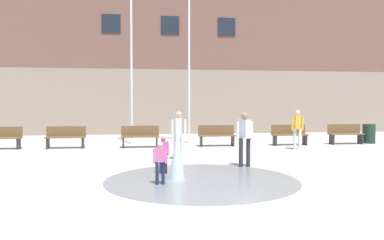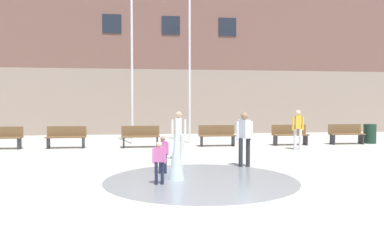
{
  "view_description": "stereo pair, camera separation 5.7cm",
  "coord_description": "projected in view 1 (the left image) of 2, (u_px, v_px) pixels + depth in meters",
  "views": [
    {
      "loc": [
        -1.83,
        -5.45,
        1.83
      ],
      "look_at": [
        -0.11,
        6.92,
        1.3
      ],
      "focal_mm": 35.0,
      "sensor_mm": 36.0,
      "label": 1
    },
    {
      "loc": [
        -1.78,
        -5.46,
        1.83
      ],
      "look_at": [
        -0.11,
        6.92,
        1.3
      ],
      "focal_mm": 35.0,
      "sensor_mm": 36.0,
      "label": 2
    }
  ],
  "objects": [
    {
      "name": "splash_fountain",
      "position": [
        189.0,
        167.0,
        9.01
      ],
      "size": [
        4.66,
        4.66,
        1.23
      ],
      "color": "gray",
      "rests_on": "ground"
    },
    {
      "name": "park_bench_far_left",
      "position": [
        1.0,
        137.0,
        15.17
      ],
      "size": [
        1.6,
        0.44,
        0.91
      ],
      "color": "#28282D",
      "rests_on": "ground"
    },
    {
      "name": "adult_watching",
      "position": [
        297.0,
        126.0,
        15.06
      ],
      "size": [
        0.5,
        0.38,
        1.59
      ],
      "rotation": [
        0.0,
        0.0,
        -1.86
      ],
      "color": "silver",
      "rests_on": "ground"
    },
    {
      "name": "child_running",
      "position": [
        160.0,
        159.0,
        8.47
      ],
      "size": [
        0.31,
        0.21,
        0.99
      ],
      "rotation": [
        0.0,
        0.0,
        2.67
      ],
      "color": "#1E233D",
      "rests_on": "ground"
    },
    {
      "name": "park_bench_under_right_flagpole",
      "position": [
        217.0,
        135.0,
        16.31
      ],
      "size": [
        1.6,
        0.44,
        0.91
      ],
      "color": "#28282D",
      "rests_on": "ground"
    },
    {
      "name": "park_bench_left_of_flagpoles",
      "position": [
        66.0,
        137.0,
        15.5
      ],
      "size": [
        1.6,
        0.44,
        0.91
      ],
      "color": "#28282D",
      "rests_on": "ground"
    },
    {
      "name": "ground_plane",
      "position": [
        261.0,
        224.0,
        5.72
      ],
      "size": [
        100.0,
        100.0,
        0.0
      ],
      "primitive_type": "plane",
      "color": "#B2ADA3"
    },
    {
      "name": "flagpole_right",
      "position": [
        190.0,
        51.0,
        17.44
      ],
      "size": [
        0.8,
        0.1,
        8.1
      ],
      "color": "silver",
      "rests_on": "ground"
    },
    {
      "name": "child_with_pink_shirt",
      "position": [
        163.0,
        152.0,
        9.82
      ],
      "size": [
        0.31,
        0.21,
        0.99
      ],
      "rotation": [
        0.0,
        0.0,
        -0.54
      ],
      "color": "#1E233D",
      "rests_on": "ground"
    },
    {
      "name": "adult_in_red",
      "position": [
        179.0,
        131.0,
        12.29
      ],
      "size": [
        0.5,
        0.36,
        1.59
      ],
      "rotation": [
        0.0,
        0.0,
        -1.68
      ],
      "color": "silver",
      "rests_on": "ground"
    },
    {
      "name": "library_building",
      "position": [
        167.0,
        67.0,
        25.69
      ],
      "size": [
        36.0,
        6.05,
        8.77
      ],
      "color": "gray",
      "rests_on": "ground"
    },
    {
      "name": "park_bench_far_right",
      "position": [
        345.0,
        134.0,
        17.15
      ],
      "size": [
        1.6,
        0.44,
        0.91
      ],
      "color": "#28282D",
      "rests_on": "ground"
    },
    {
      "name": "park_bench_near_trashcan",
      "position": [
        289.0,
        134.0,
        16.71
      ],
      "size": [
        1.6,
        0.44,
        0.91
      ],
      "color": "#28282D",
      "rests_on": "ground"
    },
    {
      "name": "adult_near_bench",
      "position": [
        245.0,
        135.0,
        10.9
      ],
      "size": [
        0.5,
        0.39,
        1.59
      ],
      "rotation": [
        0.0,
        0.0,
        -1.17
      ],
      "color": "#28282D",
      "rests_on": "ground"
    },
    {
      "name": "flagpole_left",
      "position": [
        132.0,
        52.0,
        17.08
      ],
      "size": [
        0.8,
        0.1,
        7.95
      ],
      "color": "silver",
      "rests_on": "ground"
    },
    {
      "name": "trash_can",
      "position": [
        369.0,
        134.0,
        17.5
      ],
      "size": [
        0.56,
        0.56,
        0.9
      ],
      "primitive_type": "cylinder",
      "color": "#193323",
      "rests_on": "ground"
    },
    {
      "name": "park_bench_center",
      "position": [
        140.0,
        136.0,
        15.8
      ],
      "size": [
        1.6,
        0.44,
        0.91
      ],
      "color": "#28282D",
      "rests_on": "ground"
    }
  ]
}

